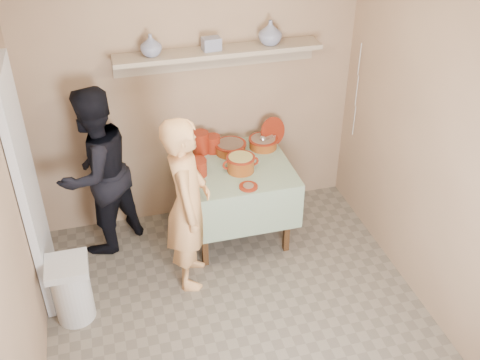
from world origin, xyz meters
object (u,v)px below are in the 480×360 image
object	(u,v)px
serving_table	(235,176)
cazuela_rice	(241,162)
trash_bin	(72,290)
person_helper	(96,172)
person_cook	(188,204)

from	to	relation	value
serving_table	cazuela_rice	size ratio (longest dim) A/B	2.95
serving_table	trash_bin	xyz separation A→B (m)	(-1.52, -0.72, -0.36)
cazuela_rice	trash_bin	distance (m)	1.75
person_helper	trash_bin	size ratio (longest dim) A/B	2.80
trash_bin	person_helper	bearing A→B (deg)	70.90
person_cook	person_helper	xyz separation A→B (m)	(-0.68, 0.66, 0.01)
person_helper	trash_bin	bearing A→B (deg)	31.29
person_cook	cazuela_rice	world-z (taller)	person_cook
person_cook	cazuela_rice	bearing A→B (deg)	-41.94
cazuela_rice	trash_bin	world-z (taller)	cazuela_rice
serving_table	trash_bin	world-z (taller)	serving_table
cazuela_rice	serving_table	bearing A→B (deg)	100.85
person_helper	serving_table	distance (m)	1.23
person_cook	person_helper	size ratio (longest dim) A/B	0.98
person_cook	serving_table	xyz separation A→B (m)	(0.53, 0.50, -0.13)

